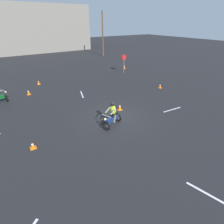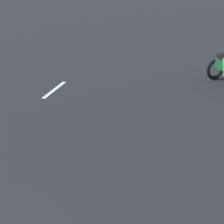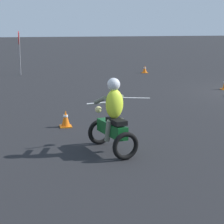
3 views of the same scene
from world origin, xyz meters
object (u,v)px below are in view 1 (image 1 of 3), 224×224
Objects in this scene: stop_sign at (124,60)px; utility_pole_near at (103,35)px; traffic_cone_mid_center at (160,86)px; traffic_cone_mid_left at (124,67)px; traffic_cone_far_left at (39,83)px; motorcycle_rider_foreground at (112,116)px; traffic_cone_far_right at (120,107)px; utility_pole_far at (5,31)px; traffic_cone_far_center at (28,92)px; traffic_cone_near_left at (33,146)px.

utility_pole_near is at bearing 72.01° from stop_sign.
traffic_cone_mid_left is (1.82, 8.46, 0.03)m from traffic_cone_mid_center.
utility_pole_near is (14.25, 10.49, 3.60)m from traffic_cone_far_left.
motorcycle_rider_foreground is 3.49× the size of traffic_cone_mid_left.
utility_pole_far reaches higher than traffic_cone_far_right.
utility_pole_far reaches higher than utility_pole_near.
traffic_cone_far_left is at bearing -88.57° from utility_pole_far.
stop_sign reaches higher than traffic_cone_far_right.
motorcycle_rider_foreground is 3.63× the size of traffic_cone_far_center.
traffic_cone_far_center is at bearing -173.65° from stop_sign.
utility_pole_near reaches higher than motorcycle_rider_foreground.
traffic_cone_far_right is 1.03× the size of traffic_cone_far_center.
traffic_cone_mid_left is 0.06× the size of utility_pole_near.
traffic_cone_near_left is 0.04× the size of utility_pole_far.
motorcycle_rider_foreground is 31.78m from utility_pole_far.
stop_sign is 5.64× the size of traffic_cone_mid_center.
traffic_cone_near_left is at bearing -128.59° from utility_pole_near.
traffic_cone_far_center is 20.69m from utility_pole_near.
stop_sign is 6.34× the size of traffic_cone_near_left.
traffic_cone_mid_center is 0.86× the size of traffic_cone_far_right.
traffic_cone_far_center is at bearing 154.91° from traffic_cone_mid_center.
stop_sign is 5.02× the size of traffic_cone_far_center.
traffic_cone_far_left reaches higher than traffic_cone_mid_center.
motorcycle_rider_foreground is at bearing -79.44° from traffic_cone_far_left.
traffic_cone_far_center is at bearing -167.04° from traffic_cone_mid_left.
traffic_cone_mid_left is 0.05× the size of utility_pole_far.
stop_sign is at bearing 36.11° from traffic_cone_near_left.
traffic_cone_near_left is at bearing -143.89° from stop_sign.
traffic_cone_mid_center is 12.79m from traffic_cone_far_left.
utility_pole_far reaches higher than traffic_cone_mid_left.
traffic_cone_near_left is 6.64m from traffic_cone_far_right.
traffic_cone_near_left is 31.43m from utility_pole_far.
traffic_cone_mid_left is at bearing -61.62° from motorcycle_rider_foreground.
traffic_cone_far_left is (-2.09, 11.22, -0.53)m from motorcycle_rider_foreground.
motorcycle_rider_foreground is at bearing -157.38° from traffic_cone_mid_center.
traffic_cone_mid_center is 0.99× the size of traffic_cone_far_left.
traffic_cone_far_left is at bearing 75.72° from traffic_cone_near_left.
traffic_cone_far_left is at bearing 59.87° from traffic_cone_far_center.
traffic_cone_far_left is at bearing 173.56° from stop_sign.
traffic_cone_far_left is at bearing 141.86° from traffic_cone_mid_center.
motorcycle_rider_foreground is 11.42m from traffic_cone_far_left.
stop_sign is 4.83× the size of traffic_cone_mid_left.
utility_pole_far is (-12.39, 19.69, 4.10)m from traffic_cone_mid_left.
traffic_cone_far_center is 2.90m from traffic_cone_far_left.
motorcycle_rider_foreground is 0.22× the size of utility_pole_near.
utility_pole_near reaches higher than traffic_cone_far_left.
traffic_cone_mid_left is (9.79, 11.78, -0.50)m from motorcycle_rider_foreground.
traffic_cone_near_left is 18.54m from traffic_cone_mid_left.
traffic_cone_mid_left is 13.05m from traffic_cone_far_right.
traffic_cone_far_left is (-10.46, 1.18, -1.44)m from stop_sign.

